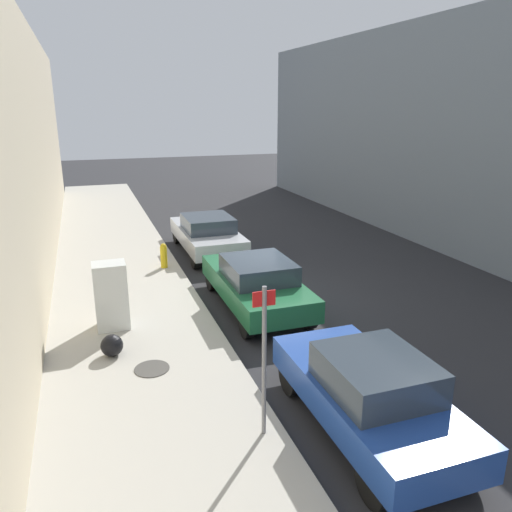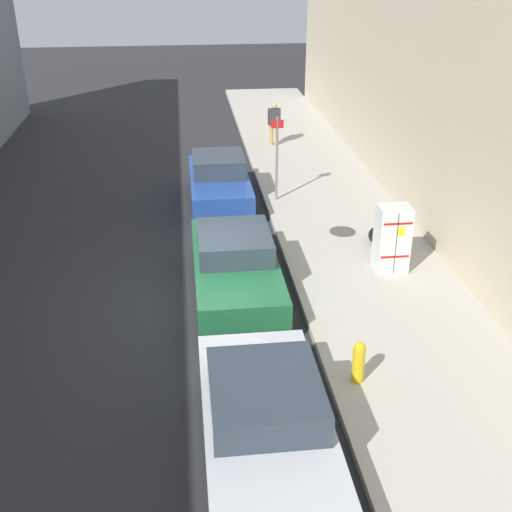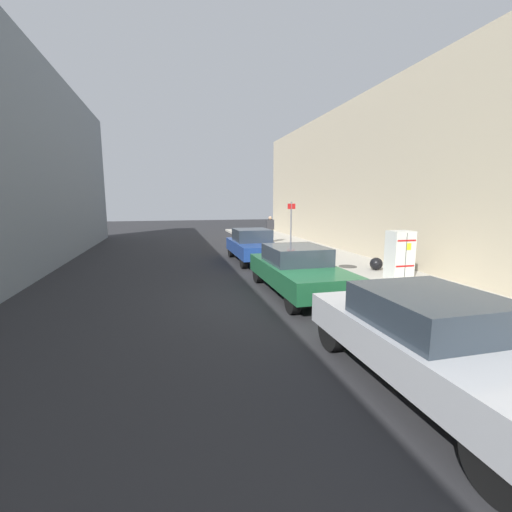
% 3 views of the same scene
% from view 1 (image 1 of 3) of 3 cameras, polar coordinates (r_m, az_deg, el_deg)
% --- Properties ---
extents(ground_plane, '(80.00, 80.00, 0.00)m').
position_cam_1_polar(ground_plane, '(14.08, 2.17, -4.92)').
color(ground_plane, '#28282B').
extents(sidewalk_slab, '(3.85, 44.00, 0.16)m').
position_cam_1_polar(sidewalk_slab, '(13.23, -14.21, -6.56)').
color(sidewalk_slab, '#B2ADA0').
rests_on(sidewalk_slab, ground).
extents(discarded_refrigerator, '(0.75, 0.62, 1.60)m').
position_cam_1_polar(discarded_refrigerator, '(12.16, -16.23, -4.38)').
color(discarded_refrigerator, silver).
rests_on(discarded_refrigerator, sidewalk_slab).
extents(manhole_cover, '(0.70, 0.70, 0.02)m').
position_cam_1_polar(manhole_cover, '(10.46, -11.81, -12.49)').
color(manhole_cover, '#47443F').
rests_on(manhole_cover, sidewalk_slab).
extents(street_sign_post, '(0.36, 0.07, 2.52)m').
position_cam_1_polar(street_sign_post, '(7.80, 0.93, -11.13)').
color(street_sign_post, slate).
rests_on(street_sign_post, sidewalk_slab).
extents(fire_hydrant, '(0.22, 0.22, 0.81)m').
position_cam_1_polar(fire_hydrant, '(16.37, -10.50, 0.09)').
color(fire_hydrant, gold).
rests_on(fire_hydrant, sidewalk_slab).
extents(trash_bag, '(0.47, 0.47, 0.47)m').
position_cam_1_polar(trash_bag, '(11.05, -16.15, -9.79)').
color(trash_bag, black).
rests_on(trash_bag, sidewalk_slab).
extents(parked_hatchback_blue, '(1.74, 4.11, 1.46)m').
position_cam_1_polar(parked_hatchback_blue, '(8.62, 12.80, -14.96)').
color(parked_hatchback_blue, '#23479E').
rests_on(parked_hatchback_blue, ground).
extents(parked_sedan_green, '(1.84, 4.52, 1.40)m').
position_cam_1_polar(parked_sedan_green, '(13.21, 0.02, -3.02)').
color(parked_sedan_green, '#1E6038').
rests_on(parked_sedan_green, ground).
extents(parked_sedan_silver, '(1.87, 4.57, 1.42)m').
position_cam_1_polar(parked_sedan_silver, '(18.21, -5.61, 2.59)').
color(parked_sedan_silver, silver).
rests_on(parked_sedan_silver, ground).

